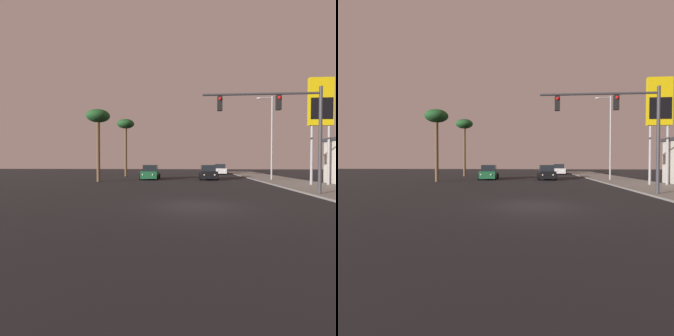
{
  "view_description": "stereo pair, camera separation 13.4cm",
  "coord_description": "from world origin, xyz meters",
  "views": [
    {
      "loc": [
        -0.52,
        -12.27,
        2.07
      ],
      "look_at": [
        -2.08,
        9.82,
        1.53
      ],
      "focal_mm": 28.0,
      "sensor_mm": 36.0,
      "label": 1
    },
    {
      "loc": [
        -0.38,
        -12.26,
        2.07
      ],
      "look_at": [
        -2.08,
        9.82,
        1.53
      ],
      "focal_mm": 28.0,
      "sensor_mm": 36.0,
      "label": 2
    }
  ],
  "objects": [
    {
      "name": "car_green",
      "position": [
        -4.74,
        18.2,
        0.76
      ],
      "size": [
        2.04,
        4.34,
        1.68
      ],
      "rotation": [
        0.0,
        0.0,
        3.18
      ],
      "color": "#195933",
      "rests_on": "ground"
    },
    {
      "name": "sidewalk_right",
      "position": [
        9.5,
        10.0,
        0.06
      ],
      "size": [
        5.0,
        60.0,
        0.12
      ],
      "color": "gray",
      "rests_on": "ground"
    },
    {
      "name": "palm_tree_near",
      "position": [
        -9.54,
        14.0,
        6.4
      ],
      "size": [
        2.4,
        2.4,
        7.41
      ],
      "color": "brown",
      "rests_on": "ground"
    },
    {
      "name": "ground_plane",
      "position": [
        0.0,
        0.0,
        0.0
      ],
      "size": [
        120.0,
        120.0,
        0.0
      ],
      "primitive_type": "plane",
      "color": "black"
    },
    {
      "name": "traffic_light_mast",
      "position": [
        5.53,
        4.23,
        4.72
      ],
      "size": [
        7.2,
        0.36,
        6.5
      ],
      "color": "#38383D",
      "rests_on": "sidewalk_right"
    },
    {
      "name": "gas_station_sign",
      "position": [
        10.77,
        10.72,
        6.62
      ],
      "size": [
        2.0,
        0.42,
        9.0
      ],
      "color": "#99999E",
      "rests_on": "sidewalk_right"
    },
    {
      "name": "street_lamp",
      "position": [
        8.56,
        16.79,
        5.12
      ],
      "size": [
        1.74,
        0.24,
        9.0
      ],
      "color": "#99999E",
      "rests_on": "sidewalk_right"
    },
    {
      "name": "car_white",
      "position": [
        5.01,
        31.49,
        0.76
      ],
      "size": [
        2.04,
        4.34,
        1.68
      ],
      "rotation": [
        0.0,
        0.0,
        3.11
      ],
      "color": "silver",
      "rests_on": "ground"
    },
    {
      "name": "car_black",
      "position": [
        1.98,
        18.32,
        0.76
      ],
      "size": [
        2.04,
        4.32,
        1.68
      ],
      "rotation": [
        0.0,
        0.0,
        3.15
      ],
      "color": "black",
      "rests_on": "ground"
    },
    {
      "name": "palm_tree_mid",
      "position": [
        -9.03,
        24.0,
        6.96
      ],
      "size": [
        2.4,
        2.4,
        8.03
      ],
      "color": "brown",
      "rests_on": "ground"
    }
  ]
}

